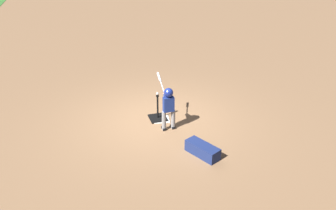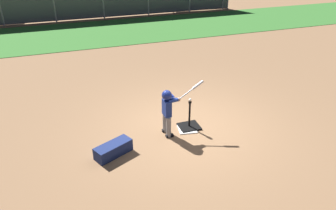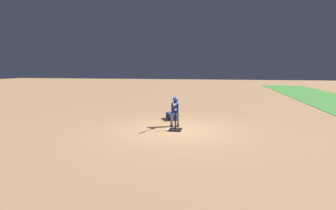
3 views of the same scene
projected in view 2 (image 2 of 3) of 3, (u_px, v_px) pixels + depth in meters
ground_plane at (187, 127)px, 8.21m from camera, size 90.00×90.00×0.00m
grass_outfield_strip at (115, 31)px, 16.10m from camera, size 56.00×4.85×0.02m
home_plate at (187, 129)px, 8.11m from camera, size 0.51×0.51×0.02m
batting_tee at (189, 124)px, 8.16m from camera, size 0.51×0.46×0.73m
batter_child at (168, 107)px, 7.58m from camera, size 1.04×0.37×1.28m
baseball at (190, 100)px, 7.84m from camera, size 0.07×0.07×0.07m
bleachers_center at (99, 4)px, 20.06m from camera, size 3.81×1.86×0.88m
equipment_bag at (113, 149)px, 7.12m from camera, size 0.90×0.65×0.28m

